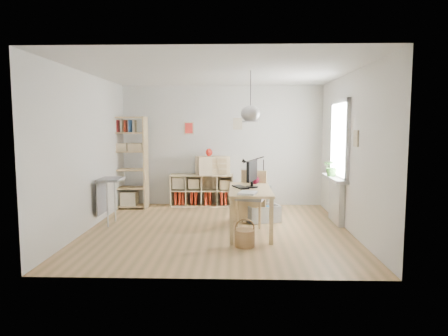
{
  "coord_description": "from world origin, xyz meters",
  "views": [
    {
      "loc": [
        0.31,
        -6.79,
        1.8
      ],
      "look_at": [
        0.1,
        0.3,
        1.05
      ],
      "focal_mm": 32.0,
      "sensor_mm": 36.0,
      "label": 1
    }
  ],
  "objects_px": {
    "tall_bookshelf": "(128,159)",
    "cube_shelf": "(201,193)",
    "desk": "(250,194)",
    "monitor": "(252,172)",
    "chair": "(252,194)",
    "drawer_chest": "(213,165)",
    "storage_chest": "(262,210)"
  },
  "relations": [
    {
      "from": "chair",
      "to": "storage_chest",
      "type": "bearing_deg",
      "value": 72.42
    },
    {
      "from": "cube_shelf",
      "to": "drawer_chest",
      "type": "height_order",
      "value": "drawer_chest"
    },
    {
      "from": "monitor",
      "to": "drawer_chest",
      "type": "relative_size",
      "value": 0.73
    },
    {
      "from": "cube_shelf",
      "to": "tall_bookshelf",
      "type": "distance_m",
      "value": 1.77
    },
    {
      "from": "desk",
      "to": "drawer_chest",
      "type": "height_order",
      "value": "drawer_chest"
    },
    {
      "from": "desk",
      "to": "chair",
      "type": "bearing_deg",
      "value": 84.29
    },
    {
      "from": "cube_shelf",
      "to": "chair",
      "type": "distance_m",
      "value": 2.02
    },
    {
      "from": "monitor",
      "to": "chair",
      "type": "bearing_deg",
      "value": 104.92
    },
    {
      "from": "cube_shelf",
      "to": "tall_bookshelf",
      "type": "relative_size",
      "value": 0.7
    },
    {
      "from": "chair",
      "to": "tall_bookshelf",
      "type": "bearing_deg",
      "value": 167.06
    },
    {
      "from": "storage_chest",
      "to": "chair",
      "type": "bearing_deg",
      "value": -141.44
    },
    {
      "from": "tall_bookshelf",
      "to": "chair",
      "type": "relative_size",
      "value": 2.03
    },
    {
      "from": "cube_shelf",
      "to": "chair",
      "type": "bearing_deg",
      "value": -57.55
    },
    {
      "from": "tall_bookshelf",
      "to": "chair",
      "type": "bearing_deg",
      "value": -28.12
    },
    {
      "from": "tall_bookshelf",
      "to": "monitor",
      "type": "xyz_separation_m",
      "value": [
        2.62,
        -1.82,
        -0.08
      ]
    },
    {
      "from": "drawer_chest",
      "to": "tall_bookshelf",
      "type": "bearing_deg",
      "value": 167.37
    },
    {
      "from": "desk",
      "to": "monitor",
      "type": "distance_m",
      "value": 0.38
    },
    {
      "from": "monitor",
      "to": "drawer_chest",
      "type": "bearing_deg",
      "value": 128.22
    },
    {
      "from": "drawer_chest",
      "to": "desk",
      "type": "bearing_deg",
      "value": -91.08
    },
    {
      "from": "chair",
      "to": "monitor",
      "type": "distance_m",
      "value": 0.61
    },
    {
      "from": "cube_shelf",
      "to": "monitor",
      "type": "bearing_deg",
      "value": -63.29
    },
    {
      "from": "desk",
      "to": "chair",
      "type": "height_order",
      "value": "chair"
    },
    {
      "from": "desk",
      "to": "monitor",
      "type": "relative_size",
      "value": 2.87
    },
    {
      "from": "desk",
      "to": "drawer_chest",
      "type": "relative_size",
      "value": 2.11
    },
    {
      "from": "desk",
      "to": "cube_shelf",
      "type": "xyz_separation_m",
      "value": [
        -1.02,
        2.23,
        -0.36
      ]
    },
    {
      "from": "cube_shelf",
      "to": "chair",
      "type": "relative_size",
      "value": 1.42
    },
    {
      "from": "desk",
      "to": "monitor",
      "type": "height_order",
      "value": "monitor"
    },
    {
      "from": "storage_chest",
      "to": "drawer_chest",
      "type": "xyz_separation_m",
      "value": [
        -1.01,
        1.33,
        0.71
      ]
    },
    {
      "from": "tall_bookshelf",
      "to": "drawer_chest",
      "type": "distance_m",
      "value": 1.85
    },
    {
      "from": "tall_bookshelf",
      "to": "cube_shelf",
      "type": "bearing_deg",
      "value": 10.19
    },
    {
      "from": "storage_chest",
      "to": "monitor",
      "type": "xyz_separation_m",
      "value": [
        -0.22,
        -0.73,
        0.8
      ]
    },
    {
      "from": "desk",
      "to": "tall_bookshelf",
      "type": "height_order",
      "value": "tall_bookshelf"
    }
  ]
}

